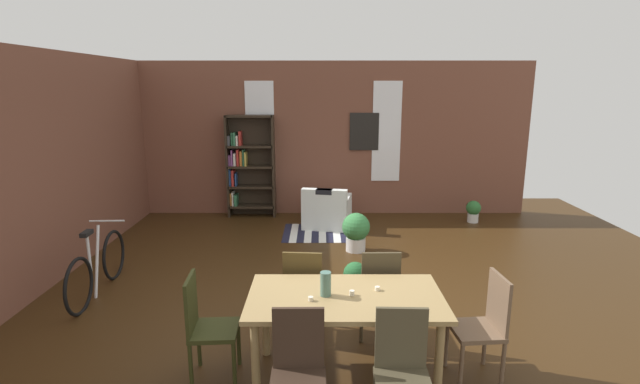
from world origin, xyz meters
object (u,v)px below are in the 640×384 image
Objects in this scene: dining_chair_near_left at (298,371)px; potted_plant_by_shelf at (356,277)px; dining_chair_head_right at (485,323)px; armchair_white at (327,211)px; potted_plant_corner at (474,210)px; vase_on_table at (326,284)px; dining_table at (346,306)px; dining_chair_head_left at (206,324)px; bicycle_second at (98,268)px; dining_chair_near_right at (403,371)px; dining_chair_far_left at (304,290)px; potted_plant_window at (356,230)px; bookshelf_tall at (248,165)px; dining_chair_far_right at (379,290)px.

potted_plant_by_shelf is (0.58, 2.30, -0.27)m from dining_chair_near_left.
dining_chair_head_right reaches higher than potted_plant_by_shelf.
armchair_white is 2.15× the size of potted_plant_by_shelf.
armchair_white is 2.27× the size of potted_plant_corner.
dining_table is at bearing 0.00° from vase_on_table.
dining_chair_head_left is at bearing 140.86° from dining_chair_near_left.
dining_table is 1.00× the size of bicycle_second.
dining_chair_near_left and dining_chair_near_right have the same top height.
dining_chair_near_left is (0.00, -1.36, 0.00)m from dining_chair_far_left.
dining_table is 1.69m from potted_plant_by_shelf.
potted_plant_window is at bearing 105.03° from dining_chair_head_right.
dining_table reaches higher than armchair_white.
potted_plant_by_shelf is (0.30, -2.90, -0.03)m from armchair_white.
dining_chair_near_left is at bearing -39.14° from dining_chair_head_left.
bicycle_second is (-2.78, 1.70, -0.55)m from vase_on_table.
bookshelf_tall reaches higher than armchair_white.
bicycle_second is at bearing -110.66° from bookshelf_tall.
bookshelf_tall is 2.88m from potted_plant_window.
dining_chair_near_right reaches higher than dining_table.
dining_chair_head_left is 1.02× the size of armchair_white.
dining_chair_near_right reaches higher than potted_plant_by_shelf.
bookshelf_tall is at bearing 173.85° from potted_plant_corner.
dining_chair_near_right is (-0.83, -0.69, 0.00)m from dining_chair_head_right.
armchair_white is at bearing 76.17° from dining_chair_head_left.
dining_table is 5.48m from bookshelf_tall.
dining_chair_near_right is 1.58× the size of potted_plant_window.
dining_chair_far_right and dining_chair_near_right have the same top height.
dining_chair_near_right is at bearing -85.91° from potted_plant_by_shelf.
dining_chair_head_right and dining_chair_far_right have the same top height.
dining_table is 0.26m from vase_on_table.
armchair_white is (-1.29, 4.51, -0.23)m from dining_chair_head_right.
dining_chair_head_right is at bearing -58.42° from potted_plant_by_shelf.
dining_chair_near_right reaches higher than armchair_white.
bookshelf_tall is at bearing 107.15° from dining_table.
dining_chair_far_left is at bearing -21.72° from bicycle_second.
dining_table reaches higher than potted_plant_corner.
dining_table is 1.21m from dining_chair_head_left.
dining_chair_far_right is at bearing -119.14° from potted_plant_corner.
dining_table reaches higher than potted_plant_by_shelf.
bicycle_second is at bearing 157.76° from dining_chair_head_right.
bookshelf_tall is (-2.82, 5.22, 0.50)m from dining_chair_head_right.
bookshelf_tall is 4.12m from potted_plant_by_shelf.
dining_chair_head_right is at bearing 0.25° from vase_on_table.
potted_plant_window is at bearing 85.45° from potted_plant_by_shelf.
dining_chair_near_left is at bearing -78.14° from bookshelf_tall.
dining_chair_head_right is (1.20, 0.01, -0.17)m from dining_table.
potted_plant_window reaches higher than potted_plant_corner.
vase_on_table is 0.11× the size of bookshelf_tall.
vase_on_table is at bearing -180.00° from dining_table.
armchair_white is at bearing 96.91° from dining_chair_far_right.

